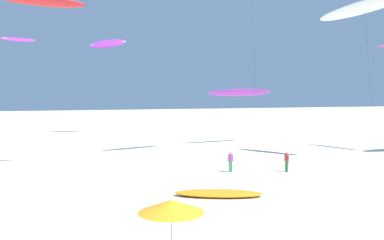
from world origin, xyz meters
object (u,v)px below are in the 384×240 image
(grounded_kite_1, at_px, (219,193))
(flying_kite_4, at_px, (108,44))
(flying_kite_5, at_px, (19,40))
(person_near_right, at_px, (287,160))
(flying_kite_8, at_px, (365,7))
(flying_kite_0, at_px, (41,1))
(beach_umbrella, at_px, (171,206))
(person_foreground_walker, at_px, (231,161))
(flying_kite_1, at_px, (241,93))

(grounded_kite_1, bearing_deg, flying_kite_4, 91.57)
(flying_kite_4, bearing_deg, flying_kite_5, -157.10)
(flying_kite_4, relative_size, person_near_right, 8.68)
(grounded_kite_1, distance_m, person_near_right, 10.00)
(flying_kite_4, relative_size, flying_kite_5, 1.06)
(flying_kite_4, height_order, flying_kite_8, flying_kite_8)
(flying_kite_0, relative_size, flying_kite_5, 1.03)
(flying_kite_5, bearing_deg, beach_umbrella, -80.81)
(person_foreground_walker, bearing_deg, beach_umbrella, -119.42)
(person_foreground_walker, xyz_separation_m, person_near_right, (4.26, -1.37, 0.01))
(flying_kite_1, relative_size, person_foreground_walker, 5.47)
(flying_kite_5, xyz_separation_m, beach_umbrella, (7.53, -46.55, -10.79))
(flying_kite_4, xyz_separation_m, grounded_kite_1, (1.14, -41.82, -13.41))
(flying_kite_8, xyz_separation_m, person_near_right, (-10.44, -4.02, -13.39))
(flying_kite_0, xyz_separation_m, flying_kite_8, (28.71, -3.14, 0.71))
(grounded_kite_1, height_order, person_near_right, person_near_right)
(flying_kite_8, relative_size, grounded_kite_1, 2.79)
(flying_kite_1, bearing_deg, person_near_right, -103.63)
(flying_kite_0, height_order, flying_kite_5, flying_kite_0)
(flying_kite_8, bearing_deg, person_foreground_walker, -169.76)
(person_foreground_walker, bearing_deg, flying_kite_5, 120.10)
(person_foreground_walker, bearing_deg, flying_kite_4, 98.22)
(flying_kite_1, bearing_deg, flying_kite_8, -67.96)
(flying_kite_5, height_order, person_foreground_walker, flying_kite_5)
(flying_kite_1, height_order, grounded_kite_1, flying_kite_1)
(flying_kite_5, bearing_deg, grounded_kite_1, -70.14)
(flying_kite_1, distance_m, flying_kite_4, 23.36)
(flying_kite_8, bearing_deg, flying_kite_5, 139.80)
(flying_kite_0, relative_size, grounded_kite_1, 2.56)
(flying_kite_4, relative_size, person_foreground_walker, 8.76)
(grounded_kite_1, xyz_separation_m, person_near_right, (8.12, 5.79, 0.74))
(flying_kite_4, bearing_deg, beach_umbrella, -95.07)
(flying_kite_0, distance_m, flying_kite_4, 30.23)
(flying_kite_4, distance_m, person_foreground_walker, 37.24)
(person_near_right, xyz_separation_m, beach_umbrella, (-13.85, -15.64, 1.44))
(flying_kite_4, bearing_deg, flying_kite_1, -51.59)
(flying_kite_8, distance_m, person_foreground_walker, 20.06)
(flying_kite_5, bearing_deg, person_foreground_walker, -59.90)
(flying_kite_0, bearing_deg, grounded_kite_1, -51.94)
(flying_kite_4, relative_size, flying_kite_8, 0.94)
(flying_kite_1, xyz_separation_m, grounded_kite_1, (-12.64, -24.43, -6.10))
(flying_kite_0, distance_m, person_near_right, 23.36)
(flying_kite_1, height_order, flying_kite_5, flying_kite_5)
(flying_kite_4, distance_m, beach_umbrella, 53.07)
(flying_kite_0, bearing_deg, person_foreground_walker, -22.48)
(flying_kite_1, relative_size, flying_kite_4, 0.62)
(flying_kite_4, xyz_separation_m, person_near_right, (9.27, -36.03, -12.67))
(flying_kite_4, bearing_deg, grounded_kite_1, -88.43)
(grounded_kite_1, xyz_separation_m, beach_umbrella, (-5.72, -9.85, 2.18))
(flying_kite_0, distance_m, flying_kite_5, 23.95)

